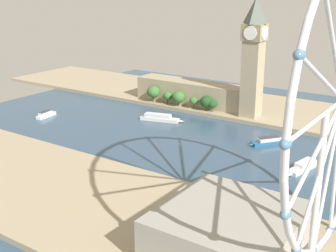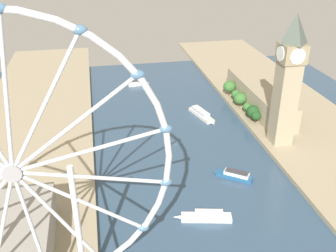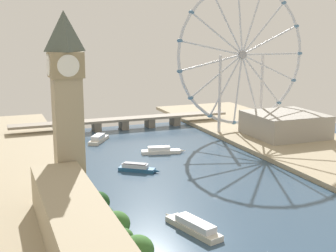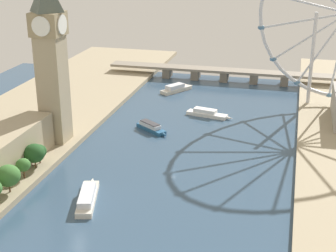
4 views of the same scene
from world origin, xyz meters
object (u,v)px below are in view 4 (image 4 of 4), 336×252
river_bridge (225,72)px  tour_boat_4 (176,88)px  tour_boat_0 (207,113)px  tour_boat_1 (88,197)px  tour_boat_3 (151,127)px  clock_tower (51,58)px

river_bridge → tour_boat_4: 49.97m
tour_boat_0 → tour_boat_4: bearing=135.4°
river_bridge → tour_boat_1: river_bridge is taller
river_bridge → tour_boat_1: (-30.28, -214.67, -4.53)m
tour_boat_3 → tour_boat_4: tour_boat_4 is taller
tour_boat_3 → river_bridge: bearing=113.8°
clock_tower → tour_boat_4: size_ratio=3.13×
river_bridge → tour_boat_0: 89.01m
clock_tower → tour_boat_4: clock_tower is taller
river_bridge → tour_boat_3: bearing=-102.3°
river_bridge → tour_boat_1: bearing=-98.0°
tour_boat_1 → tour_boat_4: bearing=-15.2°
tour_boat_1 → tour_boat_3: bearing=-17.6°
tour_boat_3 → tour_boat_4: (-4.28, 84.38, 0.08)m
tour_boat_4 → clock_tower: bearing=-166.8°
clock_tower → river_bridge: 178.55m
river_bridge → tour_boat_0: size_ratio=5.98×
clock_tower → tour_boat_3: (45.80, 33.95, -48.28)m
clock_tower → tour_boat_0: clock_tower is taller
tour_boat_1 → tour_boat_4: size_ratio=1.24×
tour_boat_1 → tour_boat_4: (-0.78, 175.79, -0.07)m
clock_tower → tour_boat_3: 74.71m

